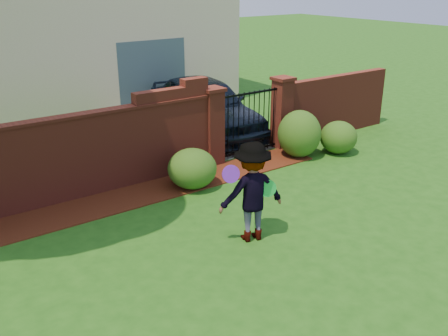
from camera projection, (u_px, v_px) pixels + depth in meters
ground at (232, 268)px, 7.87m from camera, size 80.00×80.00×0.01m
mulch_bed at (93, 207)px, 9.87m from camera, size 11.10×1.08×0.03m
brick_wall at (21, 166)px, 9.46m from camera, size 8.70×0.31×2.16m
brick_wall_return at (334, 105)px, 14.18m from camera, size 4.00×0.25×1.70m
pillar_left at (213, 126)px, 11.85m from camera, size 0.50×0.50×1.88m
pillar_right at (282, 112)px, 13.05m from camera, size 0.50×0.50×1.88m
iron_gate at (249, 123)px, 12.49m from camera, size 1.78×0.03×1.60m
driveway at (170, 120)px, 15.82m from camera, size 3.20×8.00×0.01m
house at (39, 13)px, 16.35m from camera, size 12.40×6.40×6.30m
car at (210, 108)px, 14.03m from camera, size 2.52×4.99×1.63m
shrub_left at (192, 169)px, 10.69m from camera, size 1.06×1.06×0.87m
shrub_middle at (299, 134)px, 12.48m from camera, size 1.09×1.09×1.19m
shrub_right at (339, 137)px, 12.80m from camera, size 0.95×0.95×0.84m
man at (252, 193)px, 8.40m from camera, size 1.28×0.94×1.77m
frisbee_purple at (231, 174)px, 8.01m from camera, size 0.31×0.17×0.30m
frisbee_green at (268, 188)px, 8.33m from camera, size 0.30×0.20×0.30m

